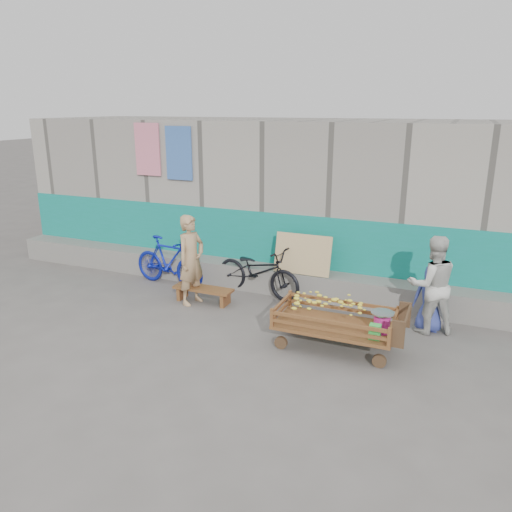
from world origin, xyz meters
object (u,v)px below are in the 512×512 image
at_px(child, 431,298).
at_px(bicycle_blue, 169,261).
at_px(bicycle_dark, 258,271).
at_px(banana_cart, 333,314).
at_px(woman, 432,285).
at_px(bench, 203,291).
at_px(vendor_man, 191,260).

distance_m(child, bicycle_blue, 4.67).
height_order(bicycle_dark, bicycle_blue, bicycle_blue).
relative_size(banana_cart, woman, 1.20).
relative_size(bench, bicycle_blue, 0.67).
height_order(bench, vendor_man, vendor_man).
xyz_separation_m(vendor_man, child, (3.83, 0.41, -0.26)).
bearing_deg(vendor_man, bench, -42.18).
height_order(vendor_man, child, vendor_man).
relative_size(child, bicycle_dark, 0.60).
height_order(woman, bicycle_dark, woman).
xyz_separation_m(banana_cart, child, (1.19, 1.13, 0.00)).
bearing_deg(vendor_man, bicycle_dark, -34.67).
bearing_deg(bicycle_dark, woman, -86.25).
relative_size(child, bicycle_blue, 0.66).
height_order(vendor_man, woman, vendor_man).
distance_m(banana_cart, bench, 2.63).
height_order(vendor_man, bicycle_blue, vendor_man).
bearing_deg(bench, bicycle_blue, 153.20).
distance_m(woman, child, 0.23).
distance_m(banana_cart, vendor_man, 2.74).
distance_m(bench, bicycle_dark, 1.04).
bearing_deg(bicycle_dark, bench, 144.36).
xyz_separation_m(woman, bicycle_dark, (-2.93, 0.41, -0.29)).
relative_size(bench, woman, 0.71).
distance_m(woman, bicycle_dark, 2.98).
relative_size(vendor_man, bicycle_dark, 0.90).
height_order(banana_cart, bench, banana_cart).
distance_m(woman, bicycle_blue, 4.68).
bearing_deg(bicycle_blue, woman, -84.98).
relative_size(vendor_man, woman, 1.04).
xyz_separation_m(banana_cart, woman, (1.19, 1.10, 0.23)).
xyz_separation_m(bench, bicycle_blue, (-0.99, 0.50, 0.28)).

